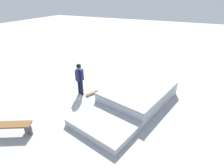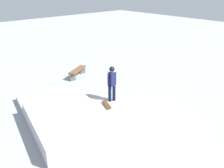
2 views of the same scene
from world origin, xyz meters
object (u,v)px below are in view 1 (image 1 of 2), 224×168
at_px(skater, 80,77).
at_px(park_bench, 10,127).
at_px(skate_ramp, 133,98).
at_px(skateboard, 92,93).

relative_size(skater, park_bench, 1.08).
bearing_deg(skate_ramp, skater, -71.01).
bearing_deg(park_bench, skater, 170.21).
height_order(skate_ramp, park_bench, skate_ramp).
xyz_separation_m(skate_ramp, skater, (0.30, -2.85, 0.69)).
xyz_separation_m(skate_ramp, skateboard, (0.05, -2.30, -0.24)).
distance_m(skate_ramp, skateboard, 2.31).
relative_size(skate_ramp, skater, 3.39).
height_order(skate_ramp, skater, skater).
distance_m(skater, park_bench, 3.86).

